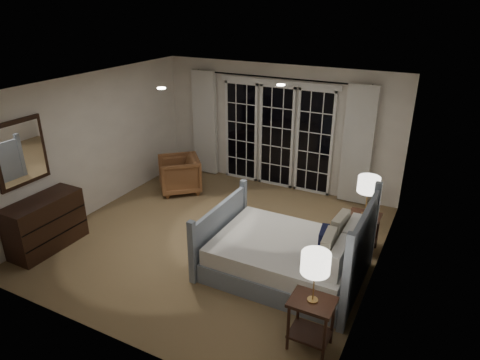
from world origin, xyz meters
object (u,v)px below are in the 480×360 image
at_px(nightstand_right, 363,227).
at_px(lamp_right, 369,185).
at_px(armchair, 179,174).
at_px(lamp_left, 316,263).
at_px(nightstand_left, 311,317).
at_px(dresser, 45,224).
at_px(bed, 289,255).

relative_size(nightstand_right, lamp_right, 0.98).
bearing_deg(armchair, lamp_left, 11.27).
height_order(nightstand_right, lamp_left, lamp_left).
bearing_deg(nightstand_left, dresser, 178.56).
relative_size(armchair, dresser, 0.67).
xyz_separation_m(nightstand_right, lamp_right, (-0.00, -0.00, 0.71)).
relative_size(nightstand_right, dresser, 0.52).
xyz_separation_m(nightstand_left, lamp_right, (0.06, 2.31, 0.70)).
bearing_deg(nightstand_left, lamp_right, 88.49).
xyz_separation_m(bed, armchair, (-3.02, 1.67, 0.04)).
xyz_separation_m(nightstand_left, lamp_left, (0.00, -0.00, 0.70)).
bearing_deg(nightstand_left, nightstand_right, 88.49).
height_order(bed, lamp_right, same).
height_order(nightstand_right, lamp_right, lamp_right).
xyz_separation_m(bed, lamp_right, (0.78, 1.14, 0.80)).
bearing_deg(armchair, bed, 19.57).
relative_size(nightstand_right, armchair, 0.77).
distance_m(armchair, dresser, 2.80).
bearing_deg(lamp_left, lamp_right, 88.49).
bearing_deg(dresser, nightstand_left, -1.44).
bearing_deg(bed, armchair, 151.12).
xyz_separation_m(lamp_left, lamp_right, (0.06, 2.31, -0.00)).
bearing_deg(lamp_right, dresser, -153.58).
distance_m(lamp_right, dresser, 4.99).
distance_m(nightstand_right, lamp_right, 0.71).
bearing_deg(nightstand_left, bed, 121.51).
bearing_deg(dresser, lamp_left, -1.44).
xyz_separation_m(lamp_right, dresser, (-4.43, -2.20, -0.70)).
distance_m(nightstand_left, lamp_right, 2.41).
relative_size(lamp_left, dresser, 0.51).
bearing_deg(nightstand_right, nightstand_left, -91.51).
relative_size(bed, lamp_left, 3.54).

